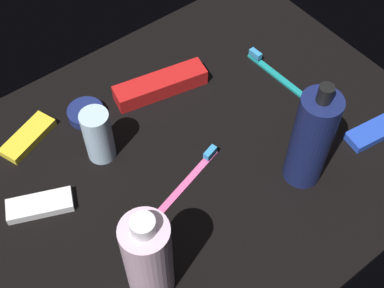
{
  "coord_description": "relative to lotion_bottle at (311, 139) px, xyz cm",
  "views": [
    {
      "loc": [
        -31.74,
        -41.28,
        74.19
      ],
      "look_at": [
        0.0,
        0.0,
        3.0
      ],
      "focal_mm": 49.19,
      "sensor_mm": 36.0,
      "label": 1
    }
  ],
  "objects": [
    {
      "name": "cream_tin_left",
      "position": [
        -22.26,
        32.63,
        -8.57
      ],
      "size": [
        6.6,
        6.6,
        1.78
      ],
      "primitive_type": "cylinder",
      "color": "navy",
      "rests_on": "ground_plane"
    },
    {
      "name": "lotion_bottle",
      "position": [
        0.0,
        0.0,
        0.0
      ],
      "size": [
        6.29,
        6.29,
        21.32
      ],
      "color": "#161E4F",
      "rests_on": "ground_plane"
    },
    {
      "name": "snack_bar_blue",
      "position": [
        15.89,
        -1.89,
        -8.71
      ],
      "size": [
        10.87,
        5.45,
        1.5
      ],
      "primitive_type": "cube",
      "rotation": [
        0.0,
        0.0,
        -0.14
      ],
      "color": "blue",
      "rests_on": "ground_plane"
    },
    {
      "name": "bodywash_bottle",
      "position": [
        -30.89,
        -0.46,
        -0.76
      ],
      "size": [
        6.6,
        6.6,
        19.02
      ],
      "color": "silver",
      "rests_on": "ground_plane"
    },
    {
      "name": "snack_bar_yellow",
      "position": [
        -33.05,
        34.2,
        -8.71
      ],
      "size": [
        11.14,
        7.44,
        1.5
      ],
      "primitive_type": "cube",
      "rotation": [
        0.0,
        0.0,
        0.36
      ],
      "color": "yellow",
      "rests_on": "ground_plane"
    },
    {
      "name": "ground_plane",
      "position": [
        -12.21,
        14.22,
        -10.06
      ],
      "size": [
        84.0,
        64.0,
        1.2
      ],
      "primitive_type": "cube",
      "color": "black"
    },
    {
      "name": "toothpaste_box_red",
      "position": [
        -7.92,
        29.44,
        -7.86
      ],
      "size": [
        18.13,
        7.89,
        3.2
      ],
      "primitive_type": "cube",
      "rotation": [
        0.0,
        0.0,
        -0.2
      ],
      "color": "red",
      "rests_on": "ground_plane"
    },
    {
      "name": "deodorant_stick",
      "position": [
        -24.39,
        23.78,
        -4.26
      ],
      "size": [
        4.79,
        4.79,
        10.39
      ],
      "primitive_type": "cylinder",
      "color": "silver",
      "rests_on": "ground_plane"
    },
    {
      "name": "toothbrush_pink",
      "position": [
        -16.33,
        10.13,
        -8.85
      ],
      "size": [
        17.68,
        5.92,
        2.1
      ],
      "color": "#E55999",
      "rests_on": "ground_plane"
    },
    {
      "name": "toothbrush_teal",
      "position": [
        11.98,
        18.49,
        -8.85
      ],
      "size": [
        2.01,
        18.04,
        2.1
      ],
      "color": "teal",
      "rests_on": "ground_plane"
    },
    {
      "name": "snack_bar_white",
      "position": [
        -37.86,
        20.72,
        -8.71
      ],
      "size": [
        11.13,
        7.78,
        1.5
      ],
      "primitive_type": "cube",
      "rotation": [
        0.0,
        0.0,
        -0.41
      ],
      "color": "white",
      "rests_on": "ground_plane"
    }
  ]
}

